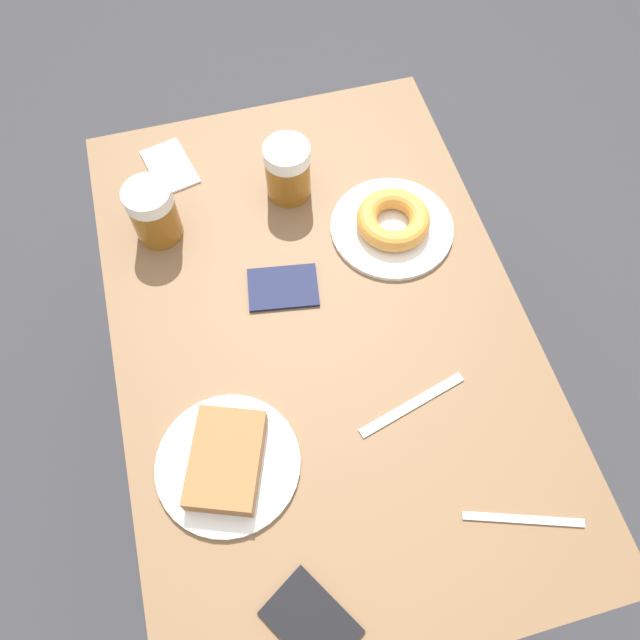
{
  "coord_description": "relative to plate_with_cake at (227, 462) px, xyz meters",
  "views": [
    {
      "loc": [
        0.13,
        0.48,
        1.75
      ],
      "look_at": [
        0.0,
        0.0,
        0.79
      ],
      "focal_mm": 35.0,
      "sensor_mm": 36.0,
      "label": 1
    }
  ],
  "objects": [
    {
      "name": "passport_near_edge",
      "position": [
        -0.16,
        -0.29,
        -0.02
      ],
      "size": [
        0.14,
        0.11,
        0.01
      ],
      "rotation": [
        0.0,
        0.0,
        4.55
      ],
      "color": "#141938",
      "rests_on": "table"
    },
    {
      "name": "ground_plane",
      "position": [
        -0.2,
        -0.2,
        -0.79
      ],
      "size": [
        8.0,
        8.0,
        0.0
      ],
      "primitive_type": "plane",
      "color": "#333338"
    },
    {
      "name": "passport_far_edge",
      "position": [
        -0.07,
        0.25,
        -0.02
      ],
      "size": [
        0.14,
        0.15,
        0.01
      ],
      "rotation": [
        0.0,
        0.0,
        0.55
      ],
      "color": "black",
      "rests_on": "table"
    },
    {
      "name": "fork",
      "position": [
        -0.41,
        0.2,
        -0.02
      ],
      "size": [
        0.18,
        0.07,
        0.0
      ],
      "rotation": [
        0.0,
        0.0,
        1.25
      ],
      "color": "silver",
      "rests_on": "table"
    },
    {
      "name": "plate_with_donut",
      "position": [
        -0.39,
        -0.37,
        0.0
      ],
      "size": [
        0.23,
        0.23,
        0.05
      ],
      "color": "white",
      "rests_on": "table"
    },
    {
      "name": "table",
      "position": [
        -0.2,
        -0.2,
        -0.09
      ],
      "size": [
        0.72,
        1.09,
        0.77
      ],
      "color": "brown",
      "rests_on": "ground_plane"
    },
    {
      "name": "plate_with_cake",
      "position": [
        0.0,
        0.0,
        0.0
      ],
      "size": [
        0.23,
        0.23,
        0.05
      ],
      "color": "white",
      "rests_on": "table"
    },
    {
      "name": "beer_mug_left",
      "position": [
        0.04,
        -0.47,
        0.04
      ],
      "size": [
        0.09,
        0.09,
        0.12
      ],
      "color": "#8C5619",
      "rests_on": "table"
    },
    {
      "name": "napkin_folded",
      "position": [
        -0.0,
        -0.63,
        -0.02
      ],
      "size": [
        0.11,
        0.14,
        0.0
      ],
      "rotation": [
        0.0,
        0.0,
        1.8
      ],
      "color": "white",
      "rests_on": "table"
    },
    {
      "name": "beer_mug_center",
      "position": [
        -0.22,
        -0.51,
        0.04
      ],
      "size": [
        0.09,
        0.09,
        0.12
      ],
      "color": "#8C5619",
      "rests_on": "table"
    },
    {
      "name": "knife",
      "position": [
        -0.31,
        -0.02,
        -0.02
      ],
      "size": [
        0.2,
        0.07,
        0.0
      ],
      "rotation": [
        0.0,
        0.0,
        1.84
      ],
      "color": "silver",
      "rests_on": "table"
    }
  ]
}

